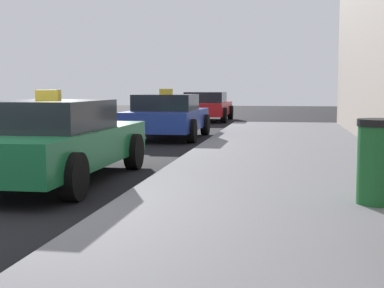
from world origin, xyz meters
The scene contains 5 objects.
sidewalk centered at (4.00, 0.00, 0.07)m, with size 4.00×32.00×0.15m, color slate.
trash_bin centered at (5.05, 0.67, 0.63)m, with size 0.55×0.55×0.96m.
car_green centered at (0.44, 2.35, 0.65)m, with size 1.93×4.60×1.43m.
car_blue centered at (0.59, 10.11, 0.65)m, with size 2.06×4.03×1.43m.
car_red centered at (0.49, 18.88, 0.65)m, with size 2.07×4.35×1.27m.
Camera 1 is at (3.99, -5.97, 1.46)m, focal length 53.28 mm.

